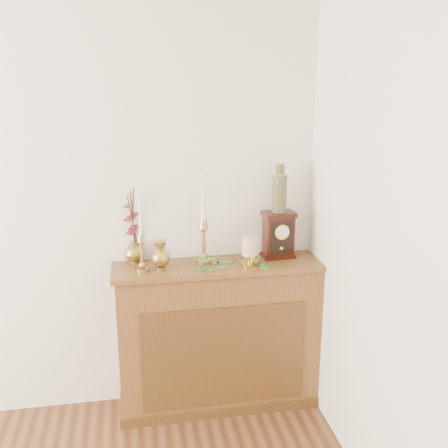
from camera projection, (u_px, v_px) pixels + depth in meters
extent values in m
cube|color=brown|center=(219.00, 338.00, 3.19)|extent=(1.20, 0.30, 0.90)
cube|color=#573819|center=(224.00, 357.00, 3.06)|extent=(0.96, 0.01, 0.63)
cube|color=brown|center=(219.00, 266.00, 3.07)|extent=(1.24, 0.34, 0.03)
cube|color=#573819|center=(219.00, 398.00, 3.30)|extent=(1.23, 0.33, 0.06)
cylinder|color=#B39447|center=(143.00, 270.00, 2.94)|extent=(0.07, 0.07, 0.02)
sphere|color=#B39447|center=(142.00, 265.00, 2.93)|extent=(0.04, 0.04, 0.04)
cylinder|color=#B39447|center=(142.00, 254.00, 2.91)|extent=(0.02, 0.02, 0.13)
sphere|color=#B39447|center=(141.00, 242.00, 2.89)|extent=(0.03, 0.03, 0.03)
cone|color=#B39447|center=(141.00, 237.00, 2.89)|extent=(0.05, 0.05, 0.04)
cone|color=white|center=(140.00, 215.00, 2.85)|extent=(0.02, 0.02, 0.23)
cylinder|color=#B39447|center=(204.00, 262.00, 3.06)|extent=(0.09, 0.09, 0.02)
sphere|color=#B39447|center=(204.00, 256.00, 3.05)|extent=(0.05, 0.05, 0.05)
cylinder|color=#B39447|center=(204.00, 243.00, 3.03)|extent=(0.02, 0.02, 0.16)
sphere|color=#B39447|center=(203.00, 229.00, 3.01)|extent=(0.04, 0.04, 0.04)
cone|color=#B39447|center=(203.00, 223.00, 3.00)|extent=(0.06, 0.06, 0.05)
cone|color=white|center=(203.00, 196.00, 2.96)|extent=(0.02, 0.02, 0.28)
cylinder|color=#B39447|center=(161.00, 268.00, 2.96)|extent=(0.05, 0.05, 0.02)
sphere|color=#B39447|center=(161.00, 258.00, 2.94)|extent=(0.11, 0.11, 0.11)
cone|color=#B39447|center=(160.00, 246.00, 2.92)|extent=(0.08, 0.08, 0.05)
cylinder|color=#B39447|center=(135.00, 262.00, 3.08)|extent=(0.05, 0.05, 0.01)
ellipsoid|color=#B39447|center=(135.00, 253.00, 3.07)|extent=(0.12, 0.12, 0.11)
cylinder|color=#B39447|center=(134.00, 244.00, 3.05)|extent=(0.06, 0.06, 0.02)
cylinder|color=#472819|center=(132.00, 219.00, 3.02)|extent=(0.05, 0.07, 0.29)
cylinder|color=#472819|center=(133.00, 217.00, 3.02)|extent=(0.02, 0.06, 0.32)
cylinder|color=#472819|center=(133.00, 215.00, 3.01)|extent=(0.03, 0.12, 0.34)
cylinder|color=gold|center=(249.00, 264.00, 3.02)|extent=(0.10, 0.10, 0.02)
cylinder|color=gold|center=(249.00, 260.00, 3.01)|extent=(0.02, 0.02, 0.04)
cylinder|color=gold|center=(249.00, 255.00, 3.01)|extent=(0.09, 0.09, 0.01)
cylinder|color=beige|center=(249.00, 245.00, 2.99)|extent=(0.09, 0.09, 0.11)
cylinder|color=#472819|center=(250.00, 235.00, 2.97)|extent=(0.00, 0.00, 0.01)
cylinder|color=gold|center=(252.00, 262.00, 3.07)|extent=(0.09, 0.09, 0.02)
cylinder|color=gold|center=(252.00, 257.00, 3.06)|extent=(0.02, 0.02, 0.04)
cylinder|color=gold|center=(252.00, 254.00, 3.06)|extent=(0.08, 0.08, 0.01)
cylinder|color=beige|center=(253.00, 245.00, 3.04)|extent=(0.08, 0.08, 0.10)
cylinder|color=#472819|center=(253.00, 236.00, 3.03)|extent=(0.00, 0.00, 0.01)
cube|color=#3C772D|center=(233.00, 266.00, 3.02)|extent=(0.06, 0.06, 0.00)
cube|color=#3C772D|center=(196.00, 269.00, 2.97)|extent=(0.06, 0.06, 0.00)
cube|color=#3C772D|center=(220.00, 263.00, 3.06)|extent=(0.06, 0.06, 0.00)
cube|color=#3C772D|center=(231.00, 266.00, 3.02)|extent=(0.05, 0.05, 0.00)
cube|color=#3C772D|center=(221.00, 269.00, 2.96)|extent=(0.06, 0.06, 0.00)
cube|color=#3C772D|center=(234.00, 267.00, 2.99)|extent=(0.06, 0.06, 0.00)
cube|color=#3C772D|center=(264.00, 269.00, 2.97)|extent=(0.06, 0.06, 0.00)
cube|color=#3C772D|center=(258.00, 263.00, 3.05)|extent=(0.06, 0.06, 0.00)
cube|color=#3C772D|center=(193.00, 266.00, 3.00)|extent=(0.06, 0.06, 0.00)
cube|color=#3C772D|center=(231.00, 263.00, 3.07)|extent=(0.06, 0.06, 0.00)
cube|color=#3C772D|center=(223.00, 270.00, 2.94)|extent=(0.06, 0.06, 0.00)
cube|color=#3C772D|center=(203.00, 260.00, 2.97)|extent=(0.05, 0.05, 0.02)
cube|color=#3C772D|center=(214.00, 260.00, 2.92)|extent=(0.05, 0.04, 0.02)
cube|color=#3C772D|center=(256.00, 256.00, 3.01)|extent=(0.05, 0.03, 0.02)
cube|color=#36110A|center=(278.00, 255.00, 3.18)|extent=(0.20, 0.14, 0.02)
cube|color=#36110A|center=(278.00, 236.00, 3.14)|extent=(0.18, 0.12, 0.24)
cube|color=#36110A|center=(279.00, 214.00, 3.11)|extent=(0.20, 0.14, 0.03)
cube|color=black|center=(282.00, 238.00, 3.09)|extent=(0.13, 0.02, 0.20)
cylinder|color=gold|center=(282.00, 232.00, 3.08)|extent=(0.09, 0.02, 0.09)
cylinder|color=silver|center=(282.00, 232.00, 3.08)|extent=(0.07, 0.01, 0.07)
sphere|color=gold|center=(281.00, 248.00, 3.11)|extent=(0.03, 0.03, 0.03)
cylinder|color=#1A342A|center=(279.00, 194.00, 3.07)|extent=(0.09, 0.09, 0.22)
cylinder|color=#1A342A|center=(280.00, 171.00, 3.04)|extent=(0.05, 0.05, 0.07)
cylinder|color=tan|center=(280.00, 175.00, 3.04)|extent=(0.06, 0.06, 0.02)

